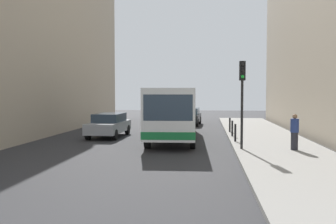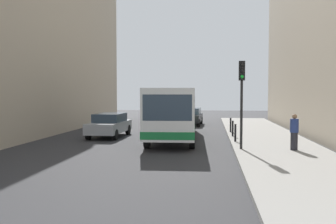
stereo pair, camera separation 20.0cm
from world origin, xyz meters
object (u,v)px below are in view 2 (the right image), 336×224
car_beside_bus (110,124)px  pedestrian_near_signal (294,132)px  car_behind_bus (190,116)px  bus (174,110)px  bollard_far (231,125)px  traffic_light (242,88)px  bollard_near (235,133)px  bollard_mid (233,128)px

car_beside_bus → pedestrian_near_signal: 11.44m
car_behind_bus → bus: bearing=90.0°
bollard_far → pedestrian_near_signal: bearing=-72.1°
car_beside_bus → traffic_light: traffic_light is taller
bollard_far → car_behind_bus: bearing=114.3°
traffic_light → bollard_near: size_ratio=4.32×
car_beside_bus → bollard_mid: 7.67m
traffic_light → pedestrian_near_signal: traffic_light is taller
bus → traffic_light: (3.64, -4.78, 1.28)m
traffic_light → car_beside_bus: bearing=146.3°
pedestrian_near_signal → bus: bearing=75.6°
bollard_far → traffic_light: bearing=-89.2°
traffic_light → car_behind_bus: bearing=102.4°
car_beside_bus → bus: bearing=176.2°
bus → bollard_near: bus is taller
bollard_near → pedestrian_near_signal: pedestrian_near_signal is taller
car_behind_bus → bollard_near: bearing=107.5°
bollard_near → pedestrian_near_signal: size_ratio=0.57×
car_beside_bus → pedestrian_near_signal: bearing=154.3°
car_beside_bus → pedestrian_near_signal: (10.15, -5.28, 0.19)m
car_behind_bus → bollard_near: 12.10m
bollard_far → pedestrian_near_signal: 8.06m
traffic_light → bollard_far: (-0.10, 7.57, -2.38)m
bollard_mid → bollard_far: (0.00, 2.45, 0.00)m
bus → bollard_near: 4.28m
car_beside_bus → bollard_far: 8.03m
pedestrian_near_signal → bollard_mid: bearing=50.0°
traffic_light → bollard_near: 3.57m
bus → bollard_far: bus is taller
bus → car_behind_bus: bearing=-95.4°
bollard_near → bollard_mid: size_ratio=1.00×
car_behind_bus → bollard_mid: car_behind_bus is taller
bollard_mid → bollard_far: same height
car_beside_bus → bollard_far: (7.66, 2.38, -0.16)m
bollard_near → pedestrian_near_signal: 3.73m
car_beside_bus → bollard_near: 8.07m
traffic_light → pedestrian_near_signal: bearing=-2.4°
bollard_near → bollard_far: 4.91m
traffic_light → bus: bearing=127.3°
car_behind_bus → bollard_far: (3.06, -6.79, -0.16)m
traffic_light → bollard_far: traffic_light is taller
bollard_near → bollard_far: same height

